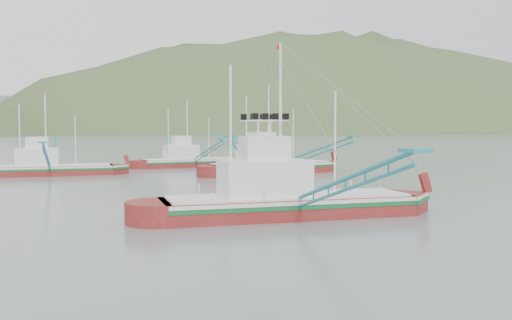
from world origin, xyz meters
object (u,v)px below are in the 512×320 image
object	(u,v)px
bg_boat_right	(271,157)
bg_boat_far	(189,157)
main_boat	(284,190)
bg_boat_left	(49,163)

from	to	relation	value
bg_boat_right	bg_boat_far	xyz separation A→B (m)	(-6.41, 14.58, -0.63)
main_boat	bg_boat_right	world-z (taller)	main_boat
main_boat	bg_boat_right	size ratio (longest dim) A/B	1.03
bg_boat_right	bg_boat_far	size ratio (longest dim) A/B	1.14
bg_boat_right	bg_boat_left	bearing A→B (deg)	152.39
bg_boat_left	bg_boat_far	bearing A→B (deg)	25.66
bg_boat_left	main_boat	bearing A→B (deg)	-66.18
bg_boat_left	bg_boat_right	bearing A→B (deg)	-11.44
bg_boat_left	bg_boat_far	world-z (taller)	bg_boat_left
main_boat	bg_boat_left	world-z (taller)	main_boat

